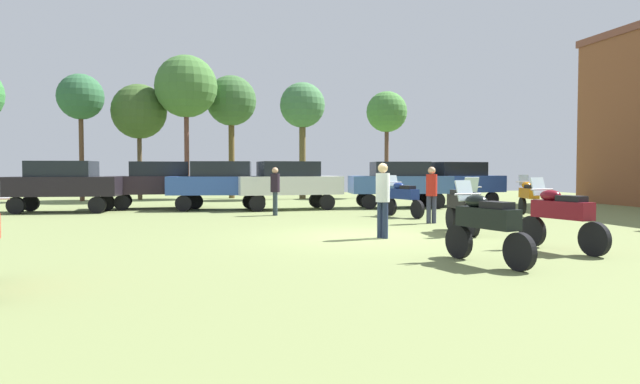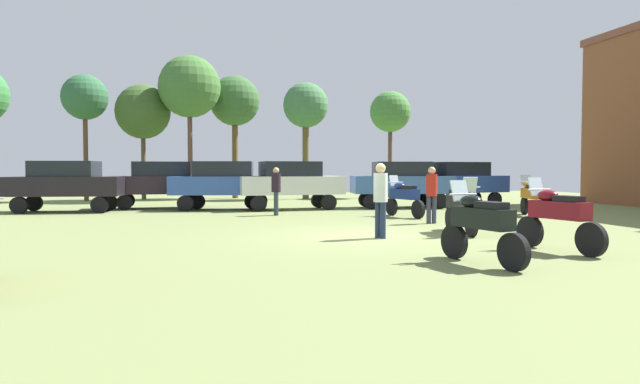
{
  "view_description": "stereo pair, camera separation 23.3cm",
  "coord_description": "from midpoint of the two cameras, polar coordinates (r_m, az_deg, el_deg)",
  "views": [
    {
      "loc": [
        -4.19,
        -13.28,
        1.7
      ],
      "look_at": [
        -0.31,
        4.01,
        0.97
      ],
      "focal_mm": 31.32,
      "sensor_mm": 36.0,
      "label": 1
    },
    {
      "loc": [
        -3.97,
        -13.33,
        1.7
      ],
      "look_at": [
        -0.31,
        4.01,
        0.97
      ],
      "focal_mm": 31.32,
      "sensor_mm": 36.0,
      "label": 2
    }
  ],
  "objects": [
    {
      "name": "tree_1",
      "position": [
        32.21,
        -22.71,
        8.83
      ],
      "size": [
        2.39,
        2.39,
        6.67
      ],
      "color": "brown",
      "rests_on": "ground"
    },
    {
      "name": "motorcycle_2",
      "position": [
        19.86,
        8.9,
        -0.46
      ],
      "size": [
        0.8,
        2.15,
        1.46
      ],
      "rotation": [
        0.0,
        0.0,
        0.27
      ],
      "color": "black",
      "rests_on": "ground"
    },
    {
      "name": "tree_6",
      "position": [
        31.77,
        -1.27,
        8.68
      ],
      "size": [
        2.54,
        2.54,
        6.56
      ],
      "color": "brown",
      "rests_on": "ground"
    },
    {
      "name": "car_5",
      "position": [
        23.38,
        -9.52,
        1.06
      ],
      "size": [
        4.5,
        2.36,
        2.0
      ],
      "rotation": [
        0.0,
        0.0,
        1.44
      ],
      "color": "black",
      "rests_on": "ground"
    },
    {
      "name": "car_3",
      "position": [
        23.22,
        -2.8,
        1.08
      ],
      "size": [
        4.45,
        2.18,
        2.0
      ],
      "rotation": [
        0.0,
        0.0,
        1.66
      ],
      "color": "black",
      "rests_on": "ground"
    },
    {
      "name": "person_1",
      "position": [
        17.57,
        11.71,
        0.16
      ],
      "size": [
        0.37,
        0.37,
        1.75
      ],
      "rotation": [
        0.0,
        0.0,
        6.2
      ],
      "color": "#2F3345",
      "rests_on": "ground"
    },
    {
      "name": "person_3",
      "position": [
        13.59,
        6.69,
        -0.23
      ],
      "size": [
        0.46,
        0.46,
        1.83
      ],
      "rotation": [
        0.0,
        0.0,
        2.08
      ],
      "color": "#212C48",
      "rests_on": "ground"
    },
    {
      "name": "tree_9",
      "position": [
        31.3,
        -12.98,
        10.39
      ],
      "size": [
        3.33,
        3.33,
        7.79
      ],
      "color": "brown",
      "rests_on": "ground"
    },
    {
      "name": "tree_4",
      "position": [
        32.97,
        -8.5,
        9.08
      ],
      "size": [
        2.89,
        2.89,
        7.08
      ],
      "color": "brown",
      "rests_on": "ground"
    },
    {
      "name": "tree_7",
      "position": [
        32.4,
        -17.45,
        7.79
      ],
      "size": [
        2.98,
        2.98,
        6.33
      ],
      "color": "#4E3C29",
      "rests_on": "ground"
    },
    {
      "name": "car_6",
      "position": [
        26.06,
        14.2,
        1.15
      ],
      "size": [
        4.55,
        2.52,
        2.0
      ],
      "rotation": [
        0.0,
        0.0,
        1.75
      ],
      "color": "black",
      "rests_on": "ground"
    },
    {
      "name": "car_2",
      "position": [
        24.5,
        8.61,
        1.12
      ],
      "size": [
        4.5,
        2.34,
        2.0
      ],
      "rotation": [
        0.0,
        0.0,
        1.44
      ],
      "color": "black",
      "rests_on": "ground"
    },
    {
      "name": "person_2",
      "position": [
        20.31,
        -4.18,
        0.48
      ],
      "size": [
        0.35,
        0.35,
        1.75
      ],
      "rotation": [
        0.0,
        0.0,
        4.75
      ],
      "color": "#2A363F",
      "rests_on": "ground"
    },
    {
      "name": "ground_plane",
      "position": [
        14.02,
        5.12,
        -4.59
      ],
      "size": [
        44.0,
        52.0,
        0.02
      ],
      "color": "olive"
    },
    {
      "name": "motorcycle_3",
      "position": [
        21.41,
        20.99,
        -0.38
      ],
      "size": [
        0.78,
        2.06,
        1.47
      ],
      "rotation": [
        0.0,
        0.0,
        -0.28
      ],
      "color": "black",
      "rests_on": "ground"
    },
    {
      "name": "car_1",
      "position": [
        24.78,
        -15.62,
        1.08
      ],
      "size": [
        4.39,
        2.03,
        2.0
      ],
      "rotation": [
        0.0,
        0.0,
        1.62
      ],
      "color": "black",
      "rests_on": "ground"
    },
    {
      "name": "car_4",
      "position": [
        23.99,
        -24.31,
        0.92
      ],
      "size": [
        4.45,
        2.18,
        2.0
      ],
      "rotation": [
        0.0,
        0.0,
        1.48
      ],
      "color": "black",
      "rests_on": "ground"
    },
    {
      "name": "motorcycle_5",
      "position": [
        10.26,
        16.75,
        -3.11
      ],
      "size": [
        0.76,
        2.09,
        1.48
      ],
      "rotation": [
        0.0,
        0.0,
        0.25
      ],
      "color": "black",
      "rests_on": "ground"
    },
    {
      "name": "motorcycle_7",
      "position": [
        12.39,
        23.64,
        -2.21
      ],
      "size": [
        0.74,
        2.19,
        1.51
      ],
      "rotation": [
        0.0,
        0.0,
        0.22
      ],
      "color": "black",
      "rests_on": "ground"
    },
    {
      "name": "tree_5",
      "position": [
        33.43,
        7.39,
        8.05
      ],
      "size": [
        2.4,
        2.4,
        6.27
      ],
      "color": "brown",
      "rests_on": "ground"
    },
    {
      "name": "motorcycle_6",
      "position": [
        15.01,
        14.65,
        -1.37
      ],
      "size": [
        0.62,
        2.19,
        1.49
      ],
      "rotation": [
        0.0,
        0.0,
        3.03
      ],
      "color": "black",
      "rests_on": "ground"
    }
  ]
}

